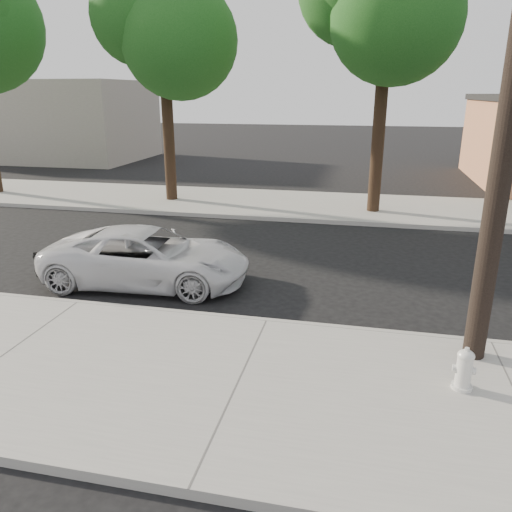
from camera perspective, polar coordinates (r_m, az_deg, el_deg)
name	(u,v)px	position (r m, az deg, el deg)	size (l,w,h in m)	color
ground	(284,287)	(11.58, 3.27, -3.54)	(120.00, 120.00, 0.00)	black
near_sidewalk	(238,385)	(7.78, -2.05, -14.57)	(90.00, 4.40, 0.15)	gray
far_sidewalk	(320,206)	(19.65, 7.32, 5.70)	(90.00, 5.00, 0.15)	gray
curb_near	(267,323)	(9.65, 1.23, -7.65)	(90.00, 0.12, 0.16)	#9E9B93
building_far	(39,120)	(37.56, -23.54, 14.05)	(14.00, 8.00, 5.00)	gray
tree_b	(167,39)	(20.21, -10.17, 23.26)	(4.34, 4.20, 8.45)	black
tree_c	(395,6)	(18.46, 15.61, 25.80)	(4.96, 4.80, 9.55)	black
police_cruiser	(148,257)	(11.82, -12.29, -0.10)	(2.18, 4.72, 1.31)	silver
fire_hydrant	(464,370)	(8.01, 22.68, -11.95)	(0.33, 0.30, 0.62)	silver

